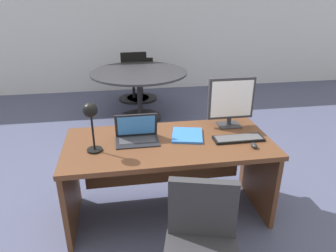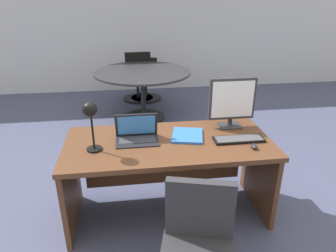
# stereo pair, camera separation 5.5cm
# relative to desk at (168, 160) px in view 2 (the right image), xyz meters

# --- Properties ---
(ground) EXTENTS (12.00, 12.00, 0.00)m
(ground) POSITION_rel_desk_xyz_m (0.00, 1.45, -0.53)
(ground) COLOR #474C6B
(back_wall) EXTENTS (10.00, 0.10, 2.80)m
(back_wall) POSITION_rel_desk_xyz_m (0.00, 3.95, 0.87)
(back_wall) COLOR silver
(back_wall) RESTS_ON ground
(desk) EXTENTS (1.70, 0.80, 0.74)m
(desk) POSITION_rel_desk_xyz_m (0.00, 0.00, 0.00)
(desk) COLOR #56331E
(desk) RESTS_ON ground
(monitor) EXTENTS (0.42, 0.16, 0.45)m
(monitor) POSITION_rel_desk_xyz_m (0.60, 0.18, 0.45)
(monitor) COLOR #2D2D33
(monitor) RESTS_ON desk
(laptop) EXTENTS (0.35, 0.24, 0.22)m
(laptop) POSITION_rel_desk_xyz_m (-0.26, 0.03, 0.27)
(laptop) COLOR black
(laptop) RESTS_ON desk
(keyboard) EXTENTS (0.42, 0.14, 0.02)m
(keyboard) POSITION_rel_desk_xyz_m (0.58, -0.11, 0.21)
(keyboard) COLOR black
(keyboard) RESTS_ON desk
(mouse) EXTENTS (0.05, 0.08, 0.04)m
(mouse) POSITION_rel_desk_xyz_m (0.65, -0.27, 0.22)
(mouse) COLOR black
(mouse) RESTS_ON desk
(desk_lamp) EXTENTS (0.12, 0.14, 0.40)m
(desk_lamp) POSITION_rel_desk_xyz_m (-0.59, -0.14, 0.50)
(desk_lamp) COLOR black
(desk_lamp) RESTS_ON desk
(book) EXTENTS (0.32, 0.34, 0.02)m
(book) POSITION_rel_desk_xyz_m (0.17, 0.02, 0.21)
(book) COLOR blue
(book) RESTS_ON desk
(meeting_table) EXTENTS (1.46, 1.46, 0.76)m
(meeting_table) POSITION_rel_desk_xyz_m (-0.07, 2.29, 0.05)
(meeting_table) COLOR black
(meeting_table) RESTS_ON ground
(meeting_chair_near) EXTENTS (0.56, 0.56, 0.92)m
(meeting_chair_near) POSITION_rel_desk_xyz_m (-0.12, 3.17, -0.17)
(meeting_chair_near) COLOR black
(meeting_chair_near) RESTS_ON ground
(meeting_chair_far) EXTENTS (0.56, 0.56, 0.82)m
(meeting_chair_far) POSITION_rel_desk_xyz_m (0.02, 3.18, -0.21)
(meeting_chair_far) COLOR black
(meeting_chair_far) RESTS_ON ground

